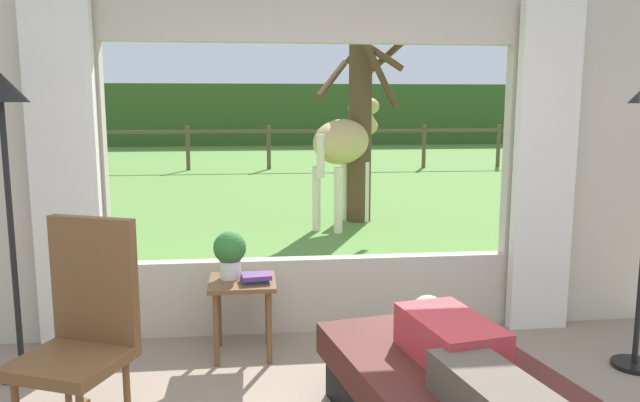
% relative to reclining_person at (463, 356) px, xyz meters
% --- Properties ---
extents(back_wall_with_window, '(5.20, 0.12, 2.55)m').
position_rel_reclining_person_xyz_m(back_wall_with_window, '(-0.52, 1.80, 0.73)').
color(back_wall_with_window, '#BCB29E').
rests_on(back_wall_with_window, ground_plane).
extents(curtain_panel_left, '(0.44, 0.10, 2.40)m').
position_rel_reclining_person_xyz_m(curtain_panel_left, '(-2.21, 1.66, 0.68)').
color(curtain_panel_left, silver).
rests_on(curtain_panel_left, ground_plane).
extents(curtain_panel_right, '(0.44, 0.10, 2.40)m').
position_rel_reclining_person_xyz_m(curtain_panel_right, '(1.17, 1.66, 0.68)').
color(curtain_panel_right, silver).
rests_on(curtain_panel_right, ground_plane).
extents(outdoor_pasture_lawn, '(36.00, 21.68, 0.02)m').
position_rel_reclining_person_xyz_m(outdoor_pasture_lawn, '(-0.52, 12.70, -0.51)').
color(outdoor_pasture_lawn, '#568438').
rests_on(outdoor_pasture_lawn, ground_plane).
extents(distant_hill_ridge, '(36.00, 2.00, 2.40)m').
position_rel_reclining_person_xyz_m(distant_hill_ridge, '(-0.52, 22.54, 0.68)').
color(distant_hill_ridge, '#385925').
rests_on(distant_hill_ridge, ground_plane).
extents(reclining_person, '(0.45, 1.43, 0.22)m').
position_rel_reclining_person_xyz_m(reclining_person, '(0.00, 0.00, 0.00)').
color(reclining_person, '#B23338').
rests_on(reclining_person, recliner_sofa).
extents(rocking_chair, '(0.69, 0.81, 1.12)m').
position_rel_reclining_person_xyz_m(rocking_chair, '(-1.81, 0.43, 0.02)').
color(rocking_chair, brown).
rests_on(rocking_chair, ground_plane).
extents(side_table, '(0.44, 0.44, 0.52)m').
position_rel_reclining_person_xyz_m(side_table, '(-1.04, 1.38, -0.10)').
color(side_table, brown).
rests_on(side_table, ground_plane).
extents(potted_plant, '(0.22, 0.22, 0.32)m').
position_rel_reclining_person_xyz_m(potted_plant, '(-1.12, 1.44, 0.18)').
color(potted_plant, silver).
rests_on(potted_plant, side_table).
extents(book_stack, '(0.21, 0.17, 0.05)m').
position_rel_reclining_person_xyz_m(book_stack, '(-0.95, 1.32, 0.03)').
color(book_stack, '#23478C').
rests_on(book_stack, side_table).
extents(floor_lamp_left, '(0.32, 0.32, 1.87)m').
position_rel_reclining_person_xyz_m(floor_lamp_left, '(-2.41, 1.20, 0.99)').
color(floor_lamp_left, black).
rests_on(floor_lamp_left, ground_plane).
extents(horse, '(1.33, 1.68, 1.73)m').
position_rel_reclining_person_xyz_m(horse, '(0.29, 5.63, 0.63)').
color(horse, tan).
rests_on(horse, outdoor_pasture_lawn).
extents(pasture_tree, '(1.29, 1.25, 2.99)m').
position_rel_reclining_person_xyz_m(pasture_tree, '(0.56, 5.91, 1.03)').
color(pasture_tree, '#4C3823').
rests_on(pasture_tree, outdoor_pasture_lawn).
extents(pasture_fence_line, '(16.10, 0.10, 1.10)m').
position_rel_reclining_person_xyz_m(pasture_fence_line, '(-0.52, 12.95, 0.22)').
color(pasture_fence_line, brown).
rests_on(pasture_fence_line, outdoor_pasture_lawn).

